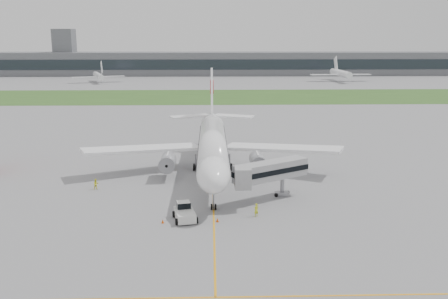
{
  "coord_description": "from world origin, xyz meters",
  "views": [
    {
      "loc": [
        -0.41,
        -84.38,
        25.28
      ],
      "look_at": [
        2.01,
        2.0,
        5.13
      ],
      "focal_mm": 40.0,
      "sensor_mm": 36.0,
      "label": 1
    }
  ],
  "objects_px": {
    "pushback_tug": "(185,212)",
    "ground_crew_near": "(256,210)",
    "airliner": "(213,143)",
    "jet_bridge": "(267,172)"
  },
  "relations": [
    {
      "from": "airliner",
      "to": "ground_crew_near",
      "type": "bearing_deg",
      "value": -75.24
    },
    {
      "from": "pushback_tug",
      "to": "ground_crew_near",
      "type": "height_order",
      "value": "pushback_tug"
    },
    {
      "from": "pushback_tug",
      "to": "jet_bridge",
      "type": "height_order",
      "value": "jet_bridge"
    },
    {
      "from": "airliner",
      "to": "jet_bridge",
      "type": "relative_size",
      "value": 4.33
    },
    {
      "from": "airliner",
      "to": "pushback_tug",
      "type": "relative_size",
      "value": 10.98
    },
    {
      "from": "pushback_tug",
      "to": "ground_crew_near",
      "type": "xyz_separation_m",
      "value": [
        10.07,
        0.87,
        -0.09
      ]
    },
    {
      "from": "jet_bridge",
      "to": "ground_crew_near",
      "type": "bearing_deg",
      "value": -139.54
    },
    {
      "from": "pushback_tug",
      "to": "ground_crew_near",
      "type": "relative_size",
      "value": 2.55
    },
    {
      "from": "airliner",
      "to": "jet_bridge",
      "type": "height_order",
      "value": "airliner"
    },
    {
      "from": "airliner",
      "to": "ground_crew_near",
      "type": "xyz_separation_m",
      "value": [
        6.0,
        -22.77,
        -4.7
      ]
    }
  ]
}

